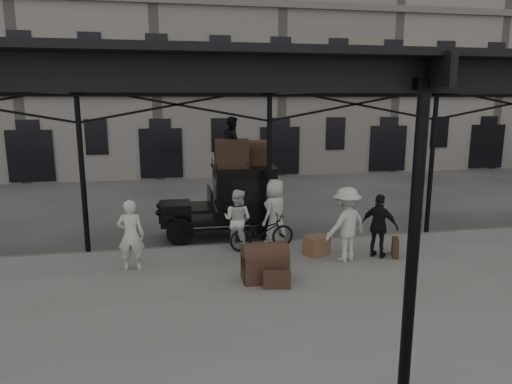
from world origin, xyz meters
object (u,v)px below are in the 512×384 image
(taxi, at_px, (234,198))
(porter_left, at_px, (131,235))
(porter_official, at_px, (379,226))
(bicycle, at_px, (262,232))
(steamer_trunk_roof_near, at_px, (232,156))
(steamer_trunk_platform, at_px, (265,265))

(taxi, relative_size, porter_left, 2.12)
(porter_official, height_order, bicycle, porter_official)
(steamer_trunk_roof_near, bearing_deg, steamer_trunk_platform, -82.81)
(porter_official, distance_m, bicycle, 3.10)
(taxi, height_order, porter_left, taxi)
(porter_official, xyz_separation_m, bicycle, (-2.85, 1.18, -0.35))
(porter_left, bearing_deg, bicycle, -158.14)
(porter_left, height_order, bicycle, porter_left)
(bicycle, bearing_deg, porter_left, 95.34)
(porter_left, relative_size, steamer_trunk_roof_near, 1.75)
(taxi, xyz_separation_m, steamer_trunk_roof_near, (-0.08, -0.25, 1.34))
(bicycle, bearing_deg, taxi, 4.93)
(taxi, xyz_separation_m, bicycle, (0.50, -1.90, -0.57))
(steamer_trunk_roof_near, bearing_deg, porter_left, -133.41)
(porter_official, height_order, steamer_trunk_roof_near, steamer_trunk_roof_near)
(porter_official, bearing_deg, taxi, 1.39)
(porter_left, xyz_separation_m, bicycle, (3.37, 0.92, -0.38))
(taxi, distance_m, steamer_trunk_platform, 4.13)
(porter_left, xyz_separation_m, steamer_trunk_roof_near, (2.79, 2.57, 1.53))
(taxi, height_order, steamer_trunk_platform, taxi)
(porter_left, distance_m, bicycle, 3.52)
(taxi, relative_size, steamer_trunk_roof_near, 3.70)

